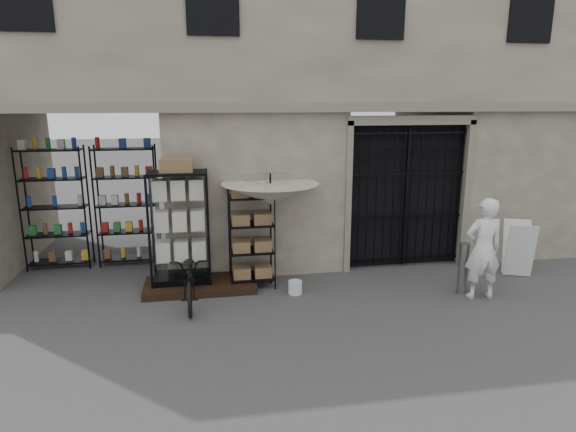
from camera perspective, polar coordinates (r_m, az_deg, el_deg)
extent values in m
plane|color=#27272A|center=(7.96, 7.58, -11.60)|extent=(80.00, 80.00, 0.00)
cube|color=#A49784|center=(11.15, 1.86, 19.32)|extent=(14.00, 4.00, 9.00)
cube|color=black|center=(10.10, -22.64, 1.81)|extent=(3.00, 1.70, 3.00)
cube|color=black|center=(10.63, -22.22, 1.01)|extent=(2.70, 0.50, 2.50)
cube|color=black|center=(10.15, 13.47, 2.54)|extent=(2.50, 0.06, 3.00)
cube|color=black|center=(10.01, 13.81, 2.08)|extent=(0.05, 0.05, 2.80)
cube|color=black|center=(9.03, -10.32, -8.08)|extent=(2.00, 0.90, 0.15)
cube|color=black|center=(9.10, -12.41, -7.13)|extent=(1.14, 0.89, 0.11)
cube|color=silver|center=(8.53, -13.43, -1.86)|extent=(0.90, 0.29, 1.88)
cube|color=silver|center=(8.85, -12.68, -2.03)|extent=(0.95, 0.68, 1.57)
cube|color=olive|center=(8.61, -13.08, 5.52)|extent=(0.66, 0.57, 0.22)
cube|color=black|center=(8.84, -4.35, -2.73)|extent=(0.94, 0.81, 1.80)
cube|color=olive|center=(8.86, -4.34, -3.08)|extent=(0.79, 0.66, 1.35)
cylinder|color=black|center=(8.89, -2.06, -1.56)|extent=(0.04, 0.04, 2.11)
imported|color=#BDB6A8|center=(8.73, -2.10, 3.31)|extent=(1.79, 1.82, 1.42)
cylinder|color=silver|center=(8.68, 0.85, -8.44)|extent=(0.31, 0.31, 0.24)
imported|color=black|center=(8.53, -11.32, -10.00)|extent=(0.61, 0.92, 1.73)
cylinder|color=slate|center=(9.16, 20.03, -5.82)|extent=(0.22, 0.22, 0.92)
imported|color=white|center=(9.21, 21.65, -8.91)|extent=(0.74, 1.81, 0.43)
cube|color=silver|center=(10.28, 25.86, -3.77)|extent=(0.56, 0.42, 1.07)
cube|color=silver|center=(10.59, 25.44, -3.25)|extent=(0.56, 0.42, 1.07)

